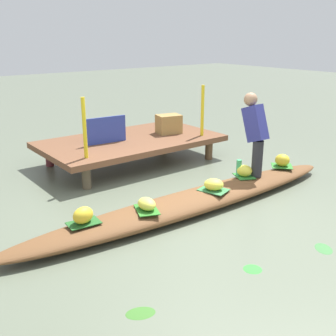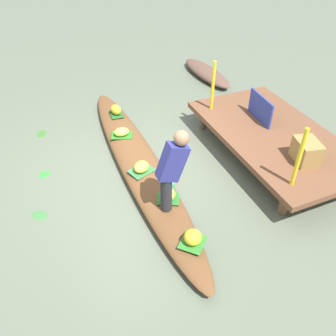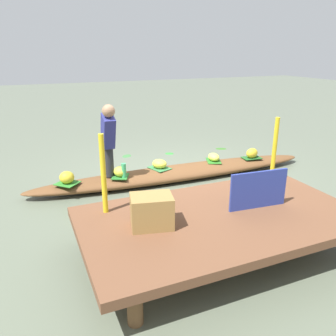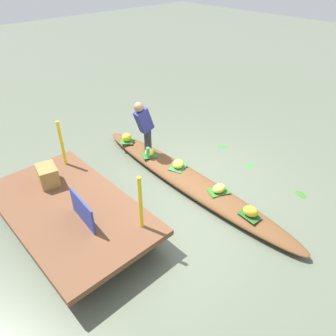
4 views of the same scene
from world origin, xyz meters
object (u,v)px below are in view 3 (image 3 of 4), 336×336
(banana_bunch_0, at_px, (252,153))
(banana_bunch_1, at_px, (159,164))
(vendor_boat, at_px, (178,173))
(produce_crate, at_px, (152,211))
(banana_bunch_2, at_px, (120,172))
(banana_bunch_4, at_px, (214,157))
(water_bottle, at_px, (124,171))
(banana_bunch_3, at_px, (67,177))
(market_banner, at_px, (258,190))
(vendor_person, at_px, (108,137))

(banana_bunch_0, xyz_separation_m, banana_bunch_1, (1.90, -0.15, -0.02))
(vendor_boat, bearing_deg, banana_bunch_0, 178.42)
(banana_bunch_0, relative_size, produce_crate, 0.59)
(banana_bunch_2, xyz_separation_m, banana_bunch_4, (-1.88, -0.12, -0.01))
(vendor_boat, height_order, produce_crate, produce_crate)
(banana_bunch_1, height_order, banana_bunch_2, banana_bunch_2)
(vendor_boat, relative_size, water_bottle, 21.51)
(banana_bunch_3, bearing_deg, vendor_boat, -178.92)
(vendor_boat, height_order, banana_bunch_0, banana_bunch_0)
(banana_bunch_0, xyz_separation_m, banana_bunch_3, (3.52, -0.04, 0.00))
(banana_bunch_1, xyz_separation_m, water_bottle, (0.72, 0.21, 0.04))
(vendor_boat, bearing_deg, water_bottle, 9.05)
(market_banner, bearing_deg, vendor_person, -56.65)
(water_bottle, bearing_deg, banana_bunch_2, -60.07)
(water_bottle, relative_size, produce_crate, 0.57)
(vendor_boat, bearing_deg, banana_bunch_1, -9.96)
(banana_bunch_3, bearing_deg, banana_bunch_0, 179.32)
(banana_bunch_2, relative_size, market_banner, 0.31)
(vendor_boat, bearing_deg, produce_crate, 60.35)
(banana_bunch_2, xyz_separation_m, banana_bunch_3, (0.86, -0.03, 0.01))
(banana_bunch_0, xyz_separation_m, produce_crate, (2.91, 2.18, 0.30))
(vendor_boat, relative_size, banana_bunch_4, 19.71)
(banana_bunch_1, relative_size, market_banner, 0.36)
(vendor_boat, distance_m, water_bottle, 1.09)
(vendor_boat, xyz_separation_m, banana_bunch_2, (1.10, 0.07, 0.20))
(banana_bunch_2, distance_m, produce_crate, 2.22)
(banana_bunch_0, distance_m, banana_bunch_2, 2.66)
(vendor_boat, relative_size, produce_crate, 12.20)
(banana_bunch_0, relative_size, water_bottle, 1.04)
(market_banner, bearing_deg, banana_bunch_2, -59.69)
(banana_bunch_3, height_order, produce_crate, produce_crate)
(banana_bunch_2, bearing_deg, produce_crate, 83.46)
(produce_crate, bearing_deg, banana_bunch_2, -96.54)
(banana_bunch_0, bearing_deg, produce_crate, 36.75)
(banana_bunch_0, xyz_separation_m, vendor_person, (2.82, -0.03, 0.60))
(banana_bunch_2, relative_size, vendor_person, 0.19)
(banana_bunch_1, xyz_separation_m, banana_bunch_3, (1.63, 0.10, 0.02))
(banana_bunch_4, relative_size, vendor_person, 0.22)
(banana_bunch_4, relative_size, water_bottle, 1.09)
(banana_bunch_0, distance_m, banana_bunch_4, 0.80)
(banana_bunch_2, bearing_deg, banana_bunch_4, -176.40)
(banana_bunch_1, xyz_separation_m, banana_bunch_2, (0.77, 0.14, 0.01))
(market_banner, xyz_separation_m, produce_crate, (1.32, -0.07, -0.05))
(banana_bunch_2, bearing_deg, banana_bunch_1, -169.99)
(banana_bunch_1, height_order, produce_crate, produce_crate)
(vendor_person, distance_m, water_bottle, 0.62)
(banana_bunch_2, relative_size, water_bottle, 0.92)
(banana_bunch_3, distance_m, produce_crate, 2.32)
(water_bottle, bearing_deg, banana_bunch_1, -163.71)
(banana_bunch_1, relative_size, vendor_person, 0.22)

